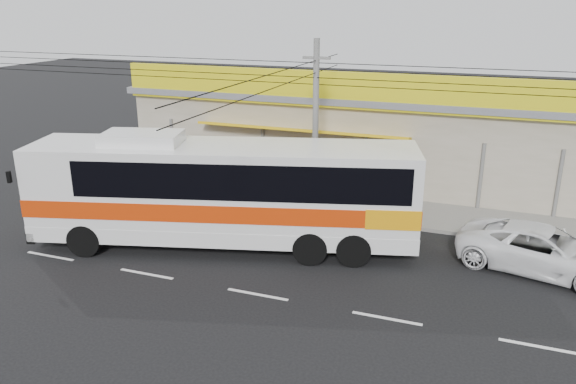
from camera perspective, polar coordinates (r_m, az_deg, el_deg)
name	(u,v)px	position (r m, az deg, el deg)	size (l,w,h in m)	color
ground	(286,261)	(19.64, -0.21, -7.06)	(120.00, 120.00, 0.00)	black
sidewalk	(333,204)	(24.89, 4.63, -1.26)	(30.00, 3.20, 0.15)	slate
lane_markings	(258,295)	(17.58, -3.11, -10.37)	(50.00, 0.12, 0.01)	silver
storefront_building	(364,130)	(29.46, 7.70, 6.27)	(22.60, 9.20, 5.70)	gray
coach_bus	(229,188)	(20.14, -5.98, 0.42)	(13.96, 6.39, 4.22)	silver
motorbike_red	(200,173)	(27.68, -8.89, 1.91)	(0.68, 1.95, 1.02)	#940C0A
motorbike_dark	(66,168)	(30.06, -21.67, 2.30)	(0.56, 1.98, 1.19)	black
white_car	(543,250)	(20.51, 24.49, -5.38)	(2.51, 5.43, 1.51)	white
utility_pole	(316,73)	(21.92, 2.89, 12.02)	(34.00, 14.00, 7.28)	#5C5C59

